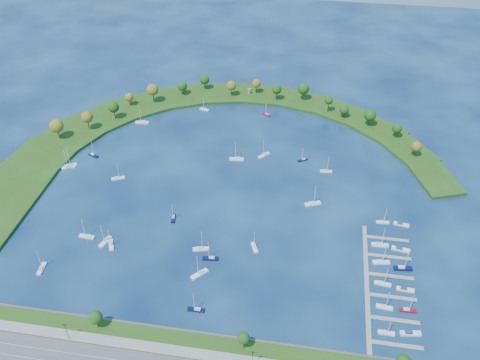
% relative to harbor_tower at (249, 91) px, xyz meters
% --- Properties ---
extents(ground, '(700.00, 700.00, 0.00)m').
position_rel_harbor_tower_xyz_m(ground, '(6.25, -116.31, -4.21)').
color(ground, '#071743').
rests_on(ground, ground).
extents(breakwater, '(286.74, 247.64, 2.00)m').
position_rel_harbor_tower_xyz_m(breakwater, '(-40.07, -67.59, -3.22)').
color(breakwater, '#2A4913').
rests_on(breakwater, ground).
extents(breakwater_trees, '(241.90, 93.63, 14.97)m').
position_rel_harbor_tower_xyz_m(breakwater_trees, '(-15.69, -32.30, 6.56)').
color(breakwater_trees, '#382314').
rests_on(breakwater_trees, breakwater).
extents(harbor_tower, '(2.60, 2.60, 4.31)m').
position_rel_harbor_tower_xyz_m(harbor_tower, '(0.00, 0.00, 0.00)').
color(harbor_tower, gray).
rests_on(harbor_tower, breakwater).
extents(dock_system, '(24.28, 82.00, 1.60)m').
position_rel_harbor_tower_xyz_m(dock_system, '(91.55, -177.31, -3.85)').
color(dock_system, gray).
rests_on(dock_system, ground).
extents(moored_boat_0, '(7.74, 4.99, 11.07)m').
position_rel_harbor_tower_xyz_m(moored_boat_0, '(-87.75, -96.54, -3.33)').
color(moored_boat_0, '#090E3B').
rests_on(moored_boat_0, ground).
extents(moored_boat_1, '(8.81, 8.80, 14.30)m').
position_rel_harbor_tower_xyz_m(moored_boat_1, '(-98.03, -110.76, -3.23)').
color(moored_boat_1, white).
rests_on(moored_boat_1, ground).
extents(moored_boat_2, '(7.54, 4.17, 10.69)m').
position_rel_harbor_tower_xyz_m(moored_boat_2, '(-29.45, -26.54, -3.34)').
color(moored_boat_2, white).
rests_on(moored_boat_2, ground).
extents(moored_boat_3, '(7.61, 2.79, 10.95)m').
position_rel_harbor_tower_xyz_m(moored_boat_3, '(61.95, -89.29, -3.33)').
color(moored_boat_3, white).
rests_on(moored_boat_3, ground).
extents(moored_boat_4, '(7.83, 2.20, 11.51)m').
position_rel_harbor_tower_xyz_m(moored_boat_4, '(6.46, -206.31, -3.31)').
color(moored_boat_4, '#090E3B').
rests_on(moored_boat_4, ground).
extents(moored_boat_5, '(8.32, 5.50, 11.94)m').
position_rel_harbor_tower_xyz_m(moored_boat_5, '(-63.37, -117.28, -3.30)').
color(moored_boat_5, white).
rests_on(moored_boat_5, ground).
extents(moored_boat_6, '(8.97, 3.69, 12.80)m').
position_rel_harbor_tower_xyz_m(moored_boat_6, '(-98.44, -110.29, -3.28)').
color(moored_boat_6, white).
rests_on(moored_boat_6, ground).
extents(moored_boat_7, '(8.24, 8.72, 13.79)m').
position_rel_harbor_tower_xyz_m(moored_boat_7, '(3.27, -184.91, -3.24)').
color(moored_boat_7, white).
rests_on(moored_boat_7, ground).
extents(moored_boat_8, '(5.40, 8.34, 11.94)m').
position_rel_harbor_tower_xyz_m(moored_boat_8, '(-46.97, -172.71, -3.30)').
color(moored_boat_8, white).
rests_on(moored_boat_8, ground).
extents(moored_boat_9, '(2.92, 8.39, 12.11)m').
position_rel_harbor_tower_xyz_m(moored_boat_9, '(-75.16, -194.26, -3.30)').
color(moored_boat_9, white).
rests_on(moored_boat_9, ground).
extents(moored_boat_10, '(5.02, 9.11, 12.90)m').
position_rel_harbor_tower_xyz_m(moored_boat_10, '(-50.81, -170.89, -3.27)').
color(moored_boat_10, white).
rests_on(moored_boat_10, ground).
extents(moored_boat_11, '(9.52, 3.34, 13.74)m').
position_rel_harbor_tower_xyz_m(moored_boat_11, '(-69.26, -52.01, -3.25)').
color(moored_boat_11, white).
rests_on(moored_boat_11, ground).
extents(moored_boat_12, '(6.57, 5.01, 9.67)m').
position_rel_harbor_tower_xyz_m(moored_boat_12, '(16.86, -26.33, -3.36)').
color(moored_boat_12, maroon).
rests_on(moored_boat_12, ground).
extents(moored_boat_13, '(8.17, 3.20, 11.69)m').
position_rel_harbor_tower_xyz_m(moored_boat_13, '(6.32, -173.74, -3.31)').
color(moored_boat_13, '#090E3B').
rests_on(moored_boat_13, ground).
extents(moored_boat_14, '(4.96, 7.79, 11.13)m').
position_rel_harbor_tower_xyz_m(moored_boat_14, '(27.34, -162.46, -3.32)').
color(moored_boat_14, white).
rests_on(moored_boat_14, ground).
extents(moored_boat_15, '(9.38, 3.22, 13.56)m').
position_rel_harbor_tower_xyz_m(moored_boat_15, '(4.97, -85.61, -3.25)').
color(moored_boat_15, white).
rests_on(moored_boat_15, ground).
extents(moored_boat_16, '(8.54, 2.81, 12.38)m').
position_rel_harbor_tower_xyz_m(moored_boat_16, '(-61.98, -168.89, -3.29)').
color(moored_boat_16, white).
rests_on(moored_boat_16, ground).
extents(moored_boat_17, '(3.38, 7.43, 10.55)m').
position_rel_harbor_tower_xyz_m(moored_boat_17, '(-20.38, -147.22, -3.34)').
color(moored_boat_17, '#090E3B').
rests_on(moored_boat_17, ground).
extents(moored_boat_18, '(9.68, 6.15, 13.83)m').
position_rel_harbor_tower_xyz_m(moored_boat_18, '(55.35, -122.24, -3.24)').
color(moored_boat_18, white).
rests_on(moored_boat_18, ground).
extents(moored_boat_19, '(8.89, 4.50, 12.59)m').
position_rel_harbor_tower_xyz_m(moored_boat_19, '(0.01, -168.02, -3.28)').
color(moored_boat_19, white).
rests_on(moored_boat_19, ground).
extents(moored_boat_20, '(6.54, 4.91, 9.59)m').
position_rel_harbor_tower_xyz_m(moored_boat_20, '(46.83, -79.42, -3.36)').
color(moored_boat_20, '#090E3B').
rests_on(moored_boat_20, ground).
extents(moored_boat_21, '(7.40, 8.05, 12.58)m').
position_rel_harbor_tower_xyz_m(moored_boat_21, '(21.66, -78.35, -3.28)').
color(moored_boat_21, white).
rests_on(moored_boat_21, ground).
extents(docked_boat_0, '(7.39, 2.27, 10.78)m').
position_rel_harbor_tower_xyz_m(docked_boat_0, '(91.79, -204.92, -3.33)').
color(docked_boat_0, white).
rests_on(docked_boat_0, ground).
extents(docked_boat_1, '(9.45, 3.93, 1.87)m').
position_rel_harbor_tower_xyz_m(docked_boat_1, '(102.22, -203.54, -3.52)').
color(docked_boat_1, white).
rests_on(docked_boat_1, ground).
extents(docked_boat_2, '(7.82, 2.81, 11.27)m').
position_rel_harbor_tower_xyz_m(docked_boat_2, '(91.78, -190.74, -3.32)').
color(docked_boat_2, white).
rests_on(docked_boat_2, ground).
extents(docked_boat_3, '(7.66, 2.39, 11.16)m').
position_rel_harbor_tower_xyz_m(docked_boat_3, '(102.28, -190.77, -3.32)').
color(docked_boat_3, maroon).
rests_on(docked_boat_3, ground).
extents(docked_boat_4, '(8.17, 3.16, 11.70)m').
position_rel_harbor_tower_xyz_m(docked_boat_4, '(91.78, -176.53, -3.31)').
color(docked_boat_4, white).
rests_on(docked_boat_4, ground).
extents(docked_boat_5, '(8.48, 2.80, 1.71)m').
position_rel_harbor_tower_xyz_m(docked_boat_5, '(102.23, -178.43, -3.58)').
color(docked_boat_5, white).
rests_on(docked_boat_5, ground).
extents(docked_boat_6, '(8.96, 3.61, 12.80)m').
position_rel_harbor_tower_xyz_m(docked_boat_6, '(91.76, -162.36, -3.28)').
color(docked_boat_6, white).
rests_on(docked_boat_6, ground).
extents(docked_boat_7, '(9.30, 3.63, 13.32)m').
position_rel_harbor_tower_xyz_m(docked_boat_7, '(102.26, -164.80, -3.26)').
color(docked_boat_7, '#090E3B').
rests_on(docked_boat_7, ground).
extents(docked_boat_8, '(8.79, 2.63, 12.85)m').
position_rel_harbor_tower_xyz_m(docked_boat_8, '(91.76, -149.91, -3.27)').
color(docked_boat_8, white).
rests_on(docked_boat_8, ground).
extents(docked_boat_9, '(9.62, 4.00, 1.90)m').
position_rel_harbor_tower_xyz_m(docked_boat_9, '(102.22, -151.45, -3.51)').
color(docked_boat_9, white).
rests_on(docked_boat_9, ground).
extents(docked_boat_10, '(7.23, 2.60, 10.41)m').
position_rel_harbor_tower_xyz_m(docked_boat_10, '(94.19, -131.54, -3.34)').
color(docked_boat_10, white).
rests_on(docked_boat_10, ground).
extents(docked_boat_11, '(8.57, 3.61, 1.70)m').
position_rel_harbor_tower_xyz_m(docked_boat_11, '(104.13, -131.75, -3.58)').
color(docked_boat_11, white).
rests_on(docked_boat_11, ground).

